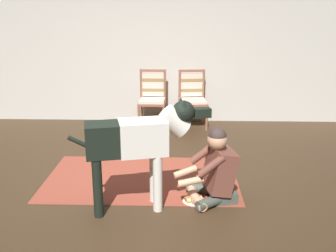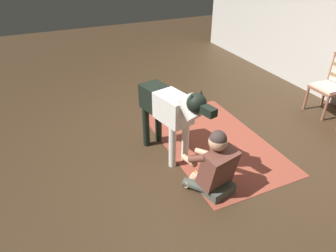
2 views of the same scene
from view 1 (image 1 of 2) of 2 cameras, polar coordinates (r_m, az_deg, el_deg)
ground_plane at (r=4.68m, az=-5.40°, el=-8.95°), size 15.03×15.03×0.00m
back_wall at (r=7.20m, az=-2.78°, el=10.95°), size 8.69×0.10×2.60m
area_rug at (r=4.93m, az=-3.78°, el=-7.44°), size 2.32×1.41×0.01m
dining_chair_left_of_pair at (r=6.92m, az=-2.24°, el=4.37°), size 0.47×0.47×0.98m
dining_chair_right_of_pair at (r=6.91m, az=3.52°, el=4.33°), size 0.51×0.51×0.98m
person_sitting_on_floor at (r=4.30m, az=6.77°, el=-6.45°), size 0.71×0.58×0.82m
large_dog at (r=3.99m, az=-4.40°, el=-2.14°), size 1.41×0.49×1.15m
hot_dog_on_plate at (r=4.37m, az=3.67°, el=-10.46°), size 0.24×0.24×0.06m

